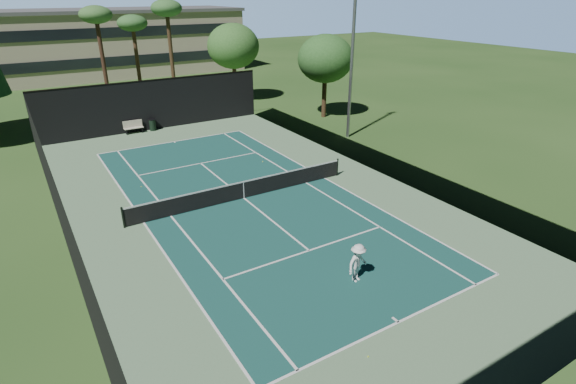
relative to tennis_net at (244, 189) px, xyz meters
name	(u,v)px	position (x,y,z in m)	size (l,w,h in m)	color
ground	(244,198)	(0.00, 0.00, -0.56)	(160.00, 160.00, 0.00)	#2B4F1D
apron_slab	(244,198)	(0.00, 0.00, -0.55)	(18.00, 32.00, 0.01)	#628A60
court_surface	(244,198)	(0.00, 0.00, -0.55)	(10.97, 23.77, 0.01)	#174B44
court_lines	(244,198)	(0.00, 0.00, -0.54)	(11.07, 23.87, 0.01)	white
tennis_net	(244,189)	(0.00, 0.00, 0.00)	(12.90, 0.10, 1.10)	black
fence	(242,164)	(0.00, 0.06, 1.45)	(18.04, 32.05, 4.03)	black
player	(358,263)	(0.36, -9.20, 0.25)	(1.04, 0.60, 1.62)	white
tennis_ball_a	(368,357)	(-1.94, -12.56, -0.53)	(0.06, 0.06, 0.06)	#D5F237
tennis_ball_b	(209,201)	(-1.80, 0.61, -0.52)	(0.07, 0.07, 0.07)	#D5EE36
tennis_ball_c	(263,162)	(3.63, 4.50, -0.52)	(0.07, 0.07, 0.07)	#D9E734
tennis_ball_d	(141,187)	(-4.40, 4.52, -0.53)	(0.06, 0.06, 0.06)	#D0F036
park_bench	(133,126)	(-1.97, 15.77, -0.01)	(1.50, 0.45, 1.02)	beige
trash_bin	(153,125)	(-0.44, 15.72, -0.08)	(0.56, 0.56, 0.95)	black
palm_a	(96,19)	(-2.00, 24.00, 7.63)	(2.80, 2.80, 9.32)	#432A1D
palm_b	(133,26)	(1.50, 26.00, 6.80)	(2.80, 2.80, 8.42)	#4F3321
palm_c	(167,13)	(4.00, 23.00, 8.05)	(2.80, 2.80, 9.77)	#49341F
decid_tree_a	(233,46)	(10.00, 22.00, 4.86)	(5.12, 5.12, 7.62)	#40291B
decid_tree_b	(325,59)	(14.00, 12.00, 4.52)	(4.80, 4.80, 7.14)	#4B3420
campus_building	(86,43)	(0.00, 45.98, 3.65)	(40.50, 12.50, 8.30)	#BBAC90
light_pole	(352,51)	(12.00, 6.00, 5.90)	(0.90, 0.25, 12.22)	#94979D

